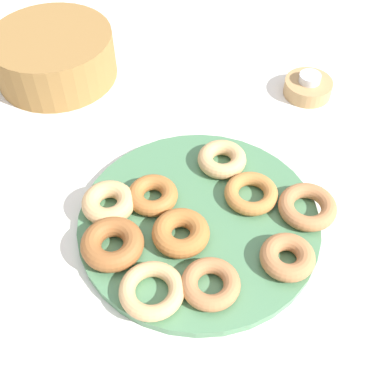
{
  "coord_description": "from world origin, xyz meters",
  "views": [
    {
      "loc": [
        -0.17,
        -0.43,
        0.63
      ],
      "look_at": [
        0.0,
        0.03,
        0.04
      ],
      "focal_mm": 47.38,
      "sensor_mm": 36.0,
      "label": 1
    }
  ],
  "objects_px": {
    "donut_7": "(222,159)",
    "basket": "(54,56)",
    "donut_0": "(211,284)",
    "donut_9": "(108,203)",
    "donut_6": "(181,233)",
    "donut_1": "(287,257)",
    "donut_4": "(152,290)",
    "tealight": "(310,78)",
    "donut_8": "(307,207)",
    "donut_plate": "(199,222)",
    "donut_2": "(112,244)",
    "candle_holder": "(308,88)",
    "donut_5": "(153,195)",
    "donut_3": "(251,193)"
  },
  "relations": [
    {
      "from": "donut_1",
      "to": "donut_5",
      "type": "bearing_deg",
      "value": 129.05
    },
    {
      "from": "donut_3",
      "to": "donut_4",
      "type": "relative_size",
      "value": 0.94
    },
    {
      "from": "donut_plate",
      "to": "donut_2",
      "type": "height_order",
      "value": "donut_2"
    },
    {
      "from": "candle_holder",
      "to": "donut_0",
      "type": "bearing_deg",
      "value": -135.38
    },
    {
      "from": "donut_3",
      "to": "donut_5",
      "type": "relative_size",
      "value": 1.07
    },
    {
      "from": "donut_7",
      "to": "donut_8",
      "type": "xyz_separation_m",
      "value": [
        0.08,
        -0.14,
        -0.0
      ]
    },
    {
      "from": "donut_3",
      "to": "donut_5",
      "type": "bearing_deg",
      "value": 160.93
    },
    {
      "from": "donut_6",
      "to": "donut_8",
      "type": "xyz_separation_m",
      "value": [
        0.2,
        -0.02,
        -0.0
      ]
    },
    {
      "from": "donut_plate",
      "to": "donut_4",
      "type": "distance_m",
      "value": 0.14
    },
    {
      "from": "donut_8",
      "to": "donut_6",
      "type": "bearing_deg",
      "value": 173.79
    },
    {
      "from": "donut_7",
      "to": "basket",
      "type": "relative_size",
      "value": 0.34
    },
    {
      "from": "tealight",
      "to": "donut_8",
      "type": "bearing_deg",
      "value": -119.71
    },
    {
      "from": "donut_0",
      "to": "tealight",
      "type": "distance_m",
      "value": 0.47
    },
    {
      "from": "donut_8",
      "to": "donut_9",
      "type": "xyz_separation_m",
      "value": [
        -0.28,
        0.11,
        0.0
      ]
    },
    {
      "from": "donut_8",
      "to": "donut_9",
      "type": "bearing_deg",
      "value": 157.91
    },
    {
      "from": "donut_0",
      "to": "donut_8",
      "type": "height_order",
      "value": "same"
    },
    {
      "from": "donut_5",
      "to": "donut_1",
      "type": "bearing_deg",
      "value": -50.95
    },
    {
      "from": "donut_1",
      "to": "donut_4",
      "type": "relative_size",
      "value": 0.88
    },
    {
      "from": "donut_0",
      "to": "tealight",
      "type": "relative_size",
      "value": 2.0
    },
    {
      "from": "donut_1",
      "to": "donut_5",
      "type": "height_order",
      "value": "same"
    },
    {
      "from": "donut_plate",
      "to": "candle_holder",
      "type": "height_order",
      "value": "candle_holder"
    },
    {
      "from": "donut_1",
      "to": "donut_2",
      "type": "xyz_separation_m",
      "value": [
        -0.22,
        0.11,
        0.0
      ]
    },
    {
      "from": "donut_6",
      "to": "candle_holder",
      "type": "bearing_deg",
      "value": 34.87
    },
    {
      "from": "donut_7",
      "to": "donut_plate",
      "type": "bearing_deg",
      "value": -129.76
    },
    {
      "from": "donut_0",
      "to": "donut_9",
      "type": "bearing_deg",
      "value": 116.84
    },
    {
      "from": "donut_7",
      "to": "donut_9",
      "type": "distance_m",
      "value": 0.2
    },
    {
      "from": "donut_5",
      "to": "tealight",
      "type": "distance_m",
      "value": 0.4
    },
    {
      "from": "donut_0",
      "to": "donut_4",
      "type": "distance_m",
      "value": 0.08
    },
    {
      "from": "donut_5",
      "to": "donut_8",
      "type": "bearing_deg",
      "value": -26.24
    },
    {
      "from": "donut_plate",
      "to": "donut_4",
      "type": "relative_size",
      "value": 4.13
    },
    {
      "from": "donut_8",
      "to": "candle_holder",
      "type": "height_order",
      "value": "donut_8"
    },
    {
      "from": "donut_7",
      "to": "tealight",
      "type": "distance_m",
      "value": 0.27
    },
    {
      "from": "donut_0",
      "to": "donut_7",
      "type": "bearing_deg",
      "value": 63.17
    },
    {
      "from": "donut_7",
      "to": "donut_6",
      "type": "bearing_deg",
      "value": -134.62
    },
    {
      "from": "donut_plate",
      "to": "donut_7",
      "type": "xyz_separation_m",
      "value": [
        0.08,
        0.09,
        0.02
      ]
    },
    {
      "from": "donut_1",
      "to": "donut_4",
      "type": "bearing_deg",
      "value": 174.46
    },
    {
      "from": "donut_0",
      "to": "donut_5",
      "type": "height_order",
      "value": "donut_5"
    },
    {
      "from": "donut_4",
      "to": "donut_7",
      "type": "xyz_separation_m",
      "value": [
        0.18,
        0.19,
        0.0
      ]
    },
    {
      "from": "donut_4",
      "to": "candle_holder",
      "type": "xyz_separation_m",
      "value": [
        0.41,
        0.31,
        -0.01
      ]
    },
    {
      "from": "donut_0",
      "to": "tealight",
      "type": "bearing_deg",
      "value": 44.62
    },
    {
      "from": "donut_3",
      "to": "donut_0",
      "type": "bearing_deg",
      "value": -133.63
    },
    {
      "from": "donut_3",
      "to": "donut_8",
      "type": "xyz_separation_m",
      "value": [
        0.07,
        -0.05,
        0.0
      ]
    },
    {
      "from": "donut_plate",
      "to": "donut_7",
      "type": "bearing_deg",
      "value": 50.24
    },
    {
      "from": "donut_2",
      "to": "donut_4",
      "type": "bearing_deg",
      "value": -71.29
    },
    {
      "from": "tealight",
      "to": "basket",
      "type": "distance_m",
      "value": 0.49
    },
    {
      "from": "donut_6",
      "to": "donut_7",
      "type": "distance_m",
      "value": 0.16
    },
    {
      "from": "donut_3",
      "to": "donut_6",
      "type": "distance_m",
      "value": 0.13
    },
    {
      "from": "donut_1",
      "to": "donut_4",
      "type": "xyz_separation_m",
      "value": [
        -0.19,
        0.02,
        -0.0
      ]
    },
    {
      "from": "donut_3",
      "to": "donut_6",
      "type": "relative_size",
      "value": 0.99
    },
    {
      "from": "donut_plate",
      "to": "donut_4",
      "type": "bearing_deg",
      "value": -137.61
    }
  ]
}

